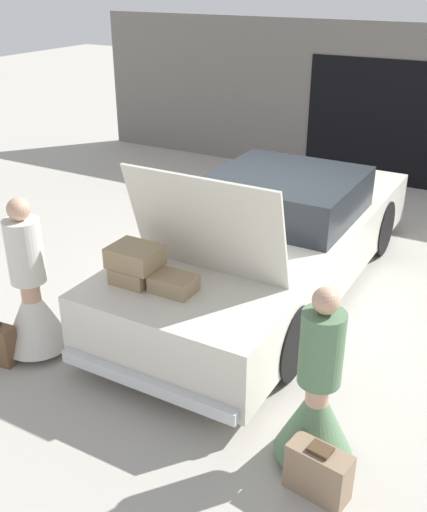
{
  "coord_description": "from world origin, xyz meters",
  "views": [
    {
      "loc": [
        2.63,
        -6.09,
        3.57
      ],
      "look_at": [
        0.0,
        -1.45,
        1.02
      ],
      "focal_mm": 42.0,
      "sensor_mm": 36.0,
      "label": 1
    }
  ],
  "objects_px": {
    "car": "(273,240)",
    "person_left": "(32,300)",
    "suitcase_beside_right_person": "(318,472)",
    "person_right": "(317,403)"
  },
  "relations": [
    {
      "from": "car",
      "to": "person_left",
      "type": "distance_m",
      "value": 2.9
    },
    {
      "from": "car",
      "to": "person_left",
      "type": "bearing_deg",
      "value": -121.25
    },
    {
      "from": "person_right",
      "to": "person_left",
      "type": "bearing_deg",
      "value": 101.94
    },
    {
      "from": "car",
      "to": "suitcase_beside_right_person",
      "type": "distance_m",
      "value": 3.33
    },
    {
      "from": "car",
      "to": "person_left",
      "type": "height_order",
      "value": "car"
    },
    {
      "from": "person_left",
      "to": "person_right",
      "type": "xyz_separation_m",
      "value": [
        3.02,
        -0.04,
        -0.04
      ]
    },
    {
      "from": "person_left",
      "to": "person_right",
      "type": "distance_m",
      "value": 3.02
    },
    {
      "from": "car",
      "to": "suitcase_beside_right_person",
      "type": "height_order",
      "value": "car"
    },
    {
      "from": "car",
      "to": "person_right",
      "type": "relative_size",
      "value": 3.44
    },
    {
      "from": "car",
      "to": "person_right",
      "type": "height_order",
      "value": "car"
    }
  ]
}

